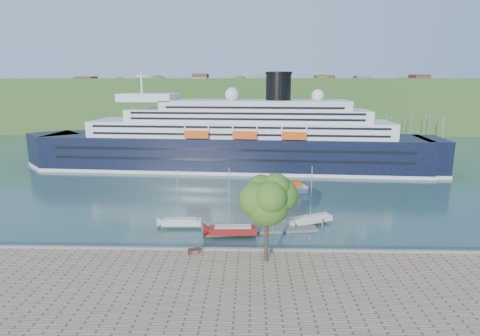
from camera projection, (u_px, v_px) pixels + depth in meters
name	position (u px, v px, depth m)	size (l,w,h in m)	color
ground	(227.00, 256.00, 53.41)	(400.00, 400.00, 0.00)	#2E524D
far_hillside	(245.00, 104.00, 192.49)	(400.00, 50.00, 24.00)	#356227
quay_coping	(227.00, 249.00, 52.97)	(220.00, 0.50, 0.30)	slate
cruise_ship	(232.00, 121.00, 104.04)	(112.44, 16.37, 25.25)	black
park_bench	(194.00, 250.00, 51.83)	(1.61, 0.66, 1.03)	#3F2012
promenade_tree	(267.00, 214.00, 48.60)	(7.32, 7.32, 12.12)	#2B5817
floating_pontoon	(260.00, 231.00, 62.07)	(17.87, 2.18, 0.40)	slate
sailboat_white_near	(181.00, 201.00, 63.05)	(6.87, 1.91, 8.88)	silver
sailboat_red	(233.00, 204.00, 59.14)	(7.82, 2.17, 10.10)	maroon
sailboat_white_far	(314.00, 197.00, 64.35)	(7.19, 2.00, 9.28)	silver
tender_launch	(287.00, 187.00, 83.79)	(8.40, 2.88, 2.32)	#ED4D0D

